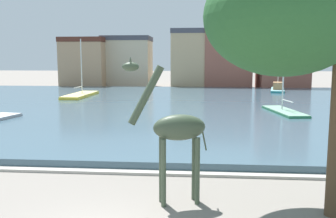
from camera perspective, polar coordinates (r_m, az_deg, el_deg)
name	(u,v)px	position (r m, az deg, el deg)	size (l,w,h in m)	color
harbor_water	(173,104)	(37.64, 0.85, 0.71)	(88.70, 44.43, 0.43)	#3D5666
quay_edge_coping	(136,172)	(15.76, -5.00, -9.77)	(88.70, 0.50, 0.12)	#ADA89E
giraffe_statue	(175,130)	(12.00, 1.10, -3.34)	(2.74, 1.17, 4.86)	#3D4C38
sailboat_yellow	(83,96)	(45.71, -13.09, 1.97)	(2.19, 9.62, 7.23)	gold
sailboat_green	(281,112)	(32.45, 17.17, -0.50)	(2.71, 7.57, 7.93)	#236B42
sailboat_teal	(278,90)	(54.20, 16.66, 2.87)	(3.41, 9.04, 5.88)	teal
shade_tree	(333,15)	(12.15, 24.21, 13.16)	(7.68, 4.80, 7.86)	brown
townhouse_narrow_midrow	(86,63)	(65.36, -12.69, 7.03)	(7.46, 7.04, 8.50)	tan
townhouse_end_terrace	(128,62)	(66.49, -6.31, 7.34)	(8.41, 6.89, 8.86)	#C6B293
townhouse_wide_warehouse	(192,59)	(63.32, 3.70, 7.79)	(6.80, 7.27, 9.83)	tan
townhouse_corner_house	(227,59)	(63.18, 9.19, 7.75)	(7.79, 7.02, 9.92)	#8E5142
townhouse_tall_gabled	(283,50)	(63.31, 17.44, 8.72)	(7.76, 7.05, 12.61)	#8E5142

